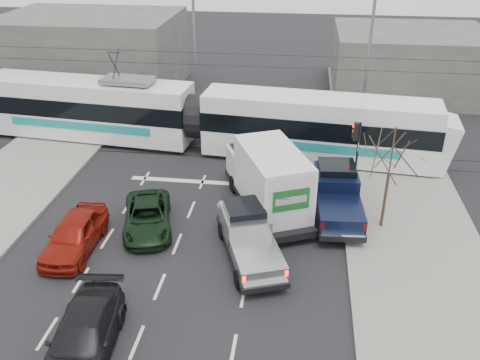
# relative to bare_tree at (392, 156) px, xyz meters

# --- Properties ---
(ground) EXTENTS (120.00, 120.00, 0.00)m
(ground) POSITION_rel_bare_tree_xyz_m (-7.60, -2.50, -3.79)
(ground) COLOR black
(ground) RESTS_ON ground
(sidewalk_right) EXTENTS (6.00, 60.00, 0.15)m
(sidewalk_right) POSITION_rel_bare_tree_xyz_m (1.40, -2.50, -3.72)
(sidewalk_right) COLOR gray
(sidewalk_right) RESTS_ON ground
(rails) EXTENTS (60.00, 1.60, 0.03)m
(rails) POSITION_rel_bare_tree_xyz_m (-7.60, 7.50, -3.78)
(rails) COLOR #33302D
(rails) RESTS_ON ground
(building_left) EXTENTS (14.00, 10.00, 6.00)m
(building_left) POSITION_rel_bare_tree_xyz_m (-21.60, 19.50, -0.79)
(building_left) COLOR #68635E
(building_left) RESTS_ON ground
(building_right) EXTENTS (12.00, 10.00, 5.00)m
(building_right) POSITION_rel_bare_tree_xyz_m (4.40, 21.50, -1.29)
(building_right) COLOR #68635E
(building_right) RESTS_ON ground
(bare_tree) EXTENTS (2.40, 2.40, 5.00)m
(bare_tree) POSITION_rel_bare_tree_xyz_m (0.00, 0.00, 0.00)
(bare_tree) COLOR #47382B
(bare_tree) RESTS_ON ground
(traffic_signal) EXTENTS (0.44, 0.44, 3.60)m
(traffic_signal) POSITION_rel_bare_tree_xyz_m (-1.13, 4.00, -1.05)
(traffic_signal) COLOR black
(traffic_signal) RESTS_ON ground
(street_lamp_near) EXTENTS (2.38, 0.25, 9.00)m
(street_lamp_near) POSITION_rel_bare_tree_xyz_m (-0.29, 11.50, 1.32)
(street_lamp_near) COLOR slate
(street_lamp_near) RESTS_ON ground
(street_lamp_far) EXTENTS (2.38, 0.25, 9.00)m
(street_lamp_far) POSITION_rel_bare_tree_xyz_m (-11.79, 13.50, 1.32)
(street_lamp_far) COLOR slate
(street_lamp_far) RESTS_ON ground
(catenary) EXTENTS (60.00, 0.20, 7.00)m
(catenary) POSITION_rel_bare_tree_xyz_m (-7.60, 7.50, 0.09)
(catenary) COLOR black
(catenary) RESTS_ON ground
(tram) EXTENTS (28.59, 5.63, 5.81)m
(tram) POSITION_rel_bare_tree_xyz_m (-10.44, 8.00, -1.73)
(tram) COLOR white
(tram) RESTS_ON ground
(silver_pickup) EXTENTS (3.67, 5.90, 2.03)m
(silver_pickup) POSITION_rel_bare_tree_xyz_m (-6.04, -2.80, -2.78)
(silver_pickup) COLOR black
(silver_pickup) RESTS_ON ground
(box_truck) EXTENTS (5.05, 7.44, 3.53)m
(box_truck) POSITION_rel_bare_tree_xyz_m (-5.49, 0.92, -2.05)
(box_truck) COLOR black
(box_truck) RESTS_ON ground
(navy_pickup) EXTENTS (2.50, 5.77, 2.38)m
(navy_pickup) POSITION_rel_bare_tree_xyz_m (-2.12, 1.02, -2.62)
(navy_pickup) COLOR black
(navy_pickup) RESTS_ON ground
(green_car) EXTENTS (3.30, 5.04, 1.29)m
(green_car) POSITION_rel_bare_tree_xyz_m (-10.95, -1.42, -3.15)
(green_car) COLOR black
(green_car) RESTS_ON ground
(red_car) EXTENTS (1.95, 4.65, 1.57)m
(red_car) POSITION_rel_bare_tree_xyz_m (-13.65, -3.44, -3.01)
(red_car) COLOR maroon
(red_car) RESTS_ON ground
(dark_car) EXTENTS (2.55, 5.25, 1.47)m
(dark_car) POSITION_rel_bare_tree_xyz_m (-10.86, -9.21, -3.06)
(dark_car) COLOR black
(dark_car) RESTS_ON ground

